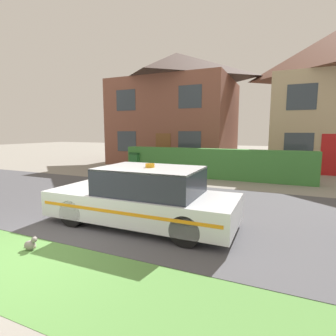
% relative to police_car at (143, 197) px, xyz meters
% --- Properties ---
extents(ground_plane, '(80.00, 80.00, 0.00)m').
position_rel_police_car_xyz_m(ground_plane, '(-1.14, -2.33, -0.68)').
color(ground_plane, gray).
extents(road_strip, '(28.00, 6.32, 0.01)m').
position_rel_police_car_xyz_m(road_strip, '(-1.14, 1.56, -0.67)').
color(road_strip, '#4C4C51').
rests_on(road_strip, ground).
extents(lawn_verge, '(28.00, 1.85, 0.01)m').
position_rel_police_car_xyz_m(lawn_verge, '(-1.14, -2.53, -0.67)').
color(lawn_verge, '#568C42').
rests_on(lawn_verge, ground).
extents(garden_hedge, '(8.96, 0.52, 1.41)m').
position_rel_police_car_xyz_m(garden_hedge, '(-0.08, 6.84, 0.03)').
color(garden_hedge, '#3D7F38').
rests_on(garden_hedge, ground).
extents(police_car, '(4.53, 1.75, 1.47)m').
position_rel_police_car_xyz_m(police_car, '(0.00, 0.00, 0.00)').
color(police_car, black).
rests_on(police_car, road_strip).
extents(cat, '(0.33, 0.21, 0.27)m').
position_rel_police_car_xyz_m(cat, '(-1.29, -2.03, -0.57)').
color(cat, gray).
rests_on(cat, ground).
extents(house_left, '(8.21, 6.79, 7.67)m').
position_rel_police_car_xyz_m(house_left, '(-4.22, 12.53, 3.23)').
color(house_left, brown).
rests_on(house_left, ground).
extents(house_right, '(6.88, 5.96, 7.94)m').
position_rel_police_car_xyz_m(house_right, '(5.50, 12.84, 3.38)').
color(house_right, tan).
rests_on(house_right, ground).
extents(wheelie_bin, '(0.70, 0.72, 1.12)m').
position_rel_police_car_xyz_m(wheelie_bin, '(-4.12, 6.73, -0.11)').
color(wheelie_bin, '#23662D').
rests_on(wheelie_bin, ground).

